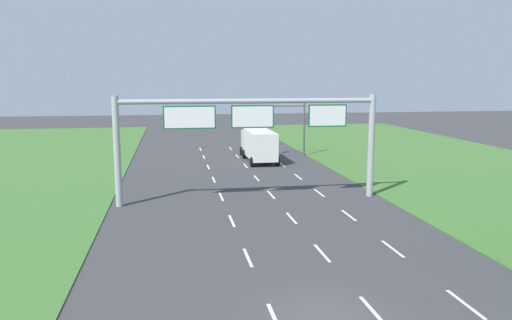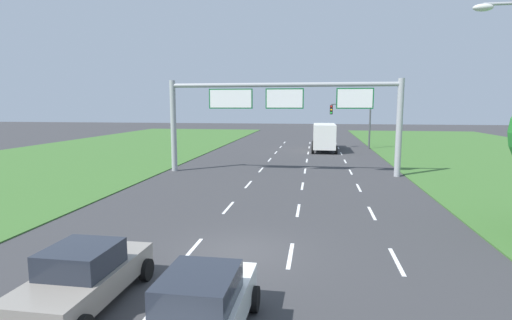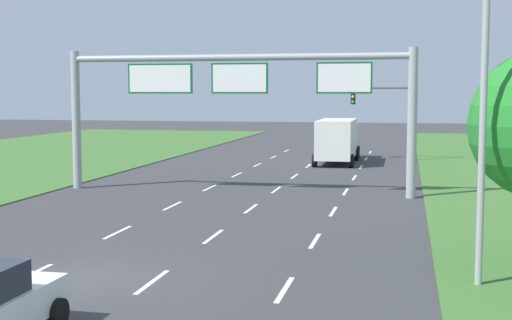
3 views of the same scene
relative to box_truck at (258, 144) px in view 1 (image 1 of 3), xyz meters
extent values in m
plane|color=#38383A|center=(-3.45, -32.84, -1.67)|extent=(200.00, 200.00, 0.00)
cube|color=white|center=(-5.20, -32.84, -1.67)|extent=(0.14, 2.40, 0.01)
cube|color=white|center=(-5.20, -26.84, -1.67)|extent=(0.14, 2.40, 0.01)
cube|color=white|center=(-5.20, -20.84, -1.67)|extent=(0.14, 2.40, 0.01)
cube|color=white|center=(-5.20, -14.84, -1.67)|extent=(0.14, 2.40, 0.01)
cube|color=white|center=(-5.20, -8.84, -1.67)|extent=(0.14, 2.40, 0.01)
cube|color=white|center=(-5.20, -2.84, -1.67)|extent=(0.14, 2.40, 0.01)
cube|color=white|center=(-5.20, 3.16, -1.67)|extent=(0.14, 2.40, 0.01)
cube|color=white|center=(-5.20, 9.16, -1.67)|extent=(0.14, 2.40, 0.01)
cube|color=white|center=(-1.70, -32.84, -1.67)|extent=(0.14, 2.40, 0.01)
cube|color=white|center=(-1.70, -26.84, -1.67)|extent=(0.14, 2.40, 0.01)
cube|color=white|center=(-1.70, -20.84, -1.67)|extent=(0.14, 2.40, 0.01)
cube|color=white|center=(-1.70, -14.84, -1.67)|extent=(0.14, 2.40, 0.01)
cube|color=white|center=(-1.70, -8.84, -1.67)|extent=(0.14, 2.40, 0.01)
cube|color=white|center=(-1.70, -2.84, -1.67)|extent=(0.14, 2.40, 0.01)
cube|color=white|center=(-1.70, 3.16, -1.67)|extent=(0.14, 2.40, 0.01)
cube|color=white|center=(-1.70, 9.16, -1.67)|extent=(0.14, 2.40, 0.01)
cube|color=white|center=(1.80, -32.84, -1.67)|extent=(0.14, 2.40, 0.01)
cube|color=white|center=(1.80, -26.84, -1.67)|extent=(0.14, 2.40, 0.01)
cube|color=white|center=(1.80, -20.84, -1.67)|extent=(0.14, 2.40, 0.01)
cube|color=white|center=(1.80, -14.84, -1.67)|extent=(0.14, 2.40, 0.01)
cube|color=white|center=(1.80, -8.84, -1.67)|extent=(0.14, 2.40, 0.01)
cube|color=white|center=(1.80, -2.84, -1.67)|extent=(0.14, 2.40, 0.01)
cube|color=white|center=(1.80, 3.16, -1.67)|extent=(0.14, 2.40, 0.01)
cube|color=white|center=(1.80, 9.16, -1.67)|extent=(0.14, 2.40, 0.01)
cube|color=silver|center=(-0.01, 3.39, -0.12)|extent=(2.21, 2.11, 2.20)
cube|color=silver|center=(0.00, -0.93, 0.08)|extent=(2.38, 6.24, 2.59)
cylinder|color=black|center=(-1.14, 3.89, -1.22)|extent=(0.28, 0.90, 0.90)
cylinder|color=black|center=(1.12, 3.89, -1.22)|extent=(0.28, 0.90, 0.90)
cylinder|color=black|center=(-1.21, 1.59, -1.22)|extent=(0.28, 0.90, 0.90)
cylinder|color=black|center=(1.21, 1.59, -1.22)|extent=(0.28, 0.90, 0.90)
cylinder|color=black|center=(-1.20, -3.45, -1.22)|extent=(0.28, 0.90, 0.90)
cylinder|color=black|center=(1.22, -3.44, -1.22)|extent=(0.28, 0.90, 0.90)
cylinder|color=#9EA0A5|center=(-11.85, -16.30, 1.83)|extent=(0.44, 0.44, 7.00)
cylinder|color=#9EA0A5|center=(4.95, -16.30, 1.83)|extent=(0.44, 0.44, 7.00)
cylinder|color=#9EA0A5|center=(-3.45, -16.30, 4.93)|extent=(16.80, 0.32, 0.32)
cube|color=#0C5B28|center=(-7.30, -16.30, 3.93)|extent=(3.32, 0.12, 1.48)
cube|color=white|center=(-7.30, -16.37, 3.93)|extent=(3.16, 0.01, 1.32)
cube|color=#0C5B28|center=(-3.25, -16.30, 3.93)|extent=(2.80, 0.12, 1.48)
cube|color=white|center=(-3.25, -16.37, 3.93)|extent=(2.64, 0.01, 1.32)
cube|color=#0C5B28|center=(1.80, -16.30, 3.93)|extent=(2.62, 0.12, 1.48)
cube|color=white|center=(1.80, -16.37, 3.93)|extent=(2.46, 0.01, 1.32)
cylinder|color=#47494F|center=(5.34, 2.51, 1.13)|extent=(0.20, 0.20, 5.60)
cylinder|color=#47494F|center=(3.09, 2.51, 3.58)|extent=(4.50, 0.14, 0.14)
cube|color=black|center=(0.84, 2.51, 2.93)|extent=(0.32, 0.36, 1.10)
sphere|color=red|center=(0.84, 2.31, 3.30)|extent=(0.22, 0.22, 0.22)
sphere|color=orange|center=(0.84, 2.31, 2.93)|extent=(0.22, 0.22, 0.22)
sphere|color=green|center=(0.84, 2.31, 2.56)|extent=(0.22, 0.22, 0.22)
camera|label=1|loc=(-8.47, -48.20, 6.32)|focal=35.00mm
camera|label=2|loc=(-0.92, -45.96, 3.42)|focal=28.00mm
camera|label=3|loc=(4.72, -50.05, 3.25)|focal=50.00mm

